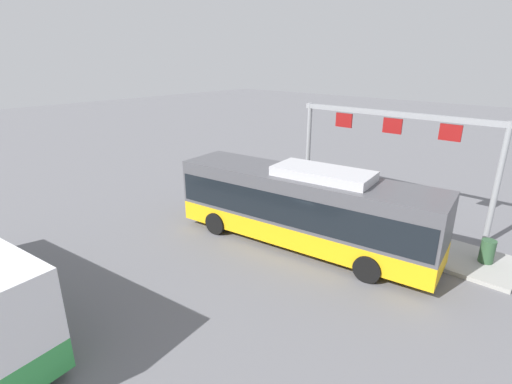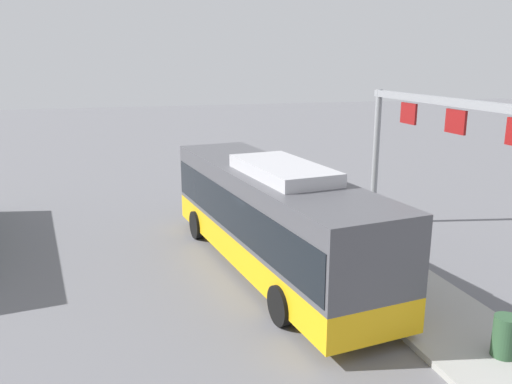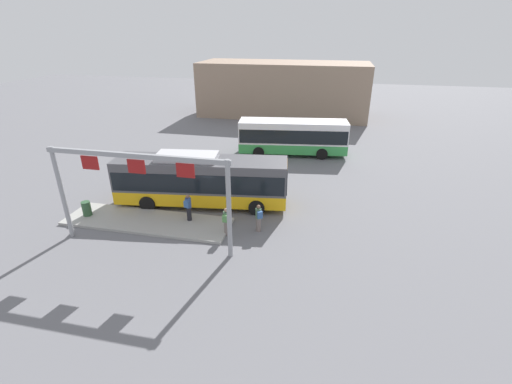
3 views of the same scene
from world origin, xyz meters
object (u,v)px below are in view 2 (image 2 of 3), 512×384
object	(u,v)px
person_waiting_near	(337,210)
trash_bin	(505,336)
bus_main	(270,213)
person_waiting_mid	(345,229)
person_boarding	(301,200)

from	to	relation	value
person_waiting_near	trash_bin	size ratio (longest dim) A/B	1.86
person_waiting_near	bus_main	bearing A→B (deg)	35.54
person_waiting_mid	person_boarding	bearing A→B (deg)	-91.65
person_boarding	trash_bin	size ratio (longest dim) A/B	1.86
person_boarding	person_waiting_mid	distance (m)	4.25
bus_main	trash_bin	world-z (taller)	bus_main
bus_main	person_waiting_near	size ratio (longest dim) A/B	6.69
bus_main	person_boarding	size ratio (longest dim) A/B	6.69
bus_main	person_waiting_near	xyz separation A→B (m)	(2.66, -3.42, -0.92)
bus_main	person_boarding	xyz separation A→B (m)	(4.33, -2.64, -0.92)
person_boarding	person_waiting_near	bearing A→B (deg)	86.08
person_boarding	trash_bin	distance (m)	10.59
bus_main	person_waiting_near	bearing A→B (deg)	-59.58
person_waiting_mid	trash_bin	world-z (taller)	person_waiting_mid
person_boarding	person_waiting_mid	bearing A→B (deg)	59.67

